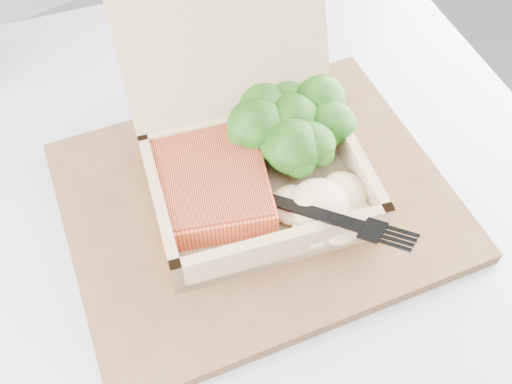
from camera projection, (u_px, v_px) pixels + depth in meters
cafe_table at (223, 300)px, 0.71m from camera, size 0.95×0.95×0.72m
serving_tray at (257, 201)px, 0.57m from camera, size 0.43×0.37×0.02m
takeout_container at (248, 139)px, 0.54m from camera, size 0.27×0.28×0.18m
salmon_fillet at (210, 177)px, 0.54m from camera, size 0.15×0.17×0.03m
broccoli_pile at (293, 124)px, 0.57m from camera, size 0.13×0.13×0.05m
mashed_potatoes at (320, 205)px, 0.52m from camera, size 0.10×0.08×0.03m
plastic_fork at (285, 199)px, 0.51m from camera, size 0.07×0.16×0.04m
receipt at (178, 86)px, 0.67m from camera, size 0.14×0.15×0.00m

